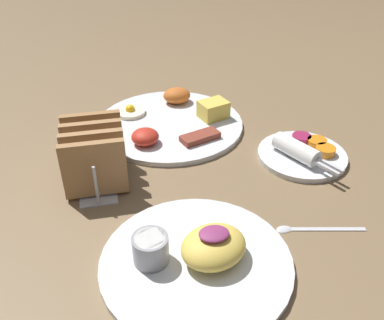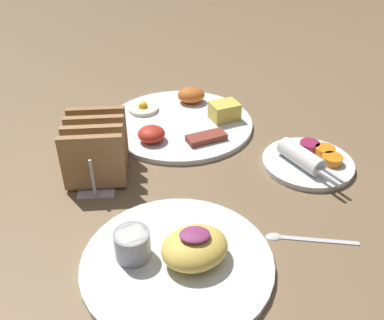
# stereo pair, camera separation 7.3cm
# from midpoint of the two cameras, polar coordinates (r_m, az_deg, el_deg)

# --- Properties ---
(ground_plane) EXTENTS (3.00, 3.00, 0.00)m
(ground_plane) POSITION_cam_midpoint_polar(r_m,az_deg,el_deg) (0.71, 4.00, -3.80)
(ground_plane) COLOR brown
(plate_breakfast) EXTENTS (0.30, 0.30, 0.05)m
(plate_breakfast) POSITION_cam_midpoint_polar(r_m,az_deg,el_deg) (0.89, 0.96, 5.25)
(plate_breakfast) COLOR white
(plate_breakfast) RESTS_ON ground_plane
(plate_condiments) EXTENTS (0.16, 0.18, 0.04)m
(plate_condiments) POSITION_cam_midpoint_polar(r_m,az_deg,el_deg) (0.80, 17.79, -0.10)
(plate_condiments) COLOR white
(plate_condiments) RESTS_ON ground_plane
(plate_foreground) EXTENTS (0.26, 0.26, 0.06)m
(plate_foreground) POSITION_cam_midpoint_polar(r_m,az_deg,el_deg) (0.58, 1.74, -12.87)
(plate_foreground) COLOR white
(plate_foreground) RESTS_ON ground_plane
(toast_rack) EXTENTS (0.10, 0.15, 0.10)m
(toast_rack) POSITION_cam_midpoint_polar(r_m,az_deg,el_deg) (0.73, -9.92, 1.34)
(toast_rack) COLOR #B7B7BC
(toast_rack) RESTS_ON ground_plane
(teaspoon) EXTENTS (0.13, 0.04, 0.01)m
(teaspoon) POSITION_cam_midpoint_polar(r_m,az_deg,el_deg) (0.65, 17.03, -9.95)
(teaspoon) COLOR silver
(teaspoon) RESTS_ON ground_plane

